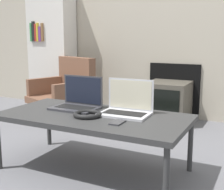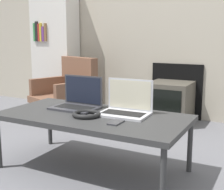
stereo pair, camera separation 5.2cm
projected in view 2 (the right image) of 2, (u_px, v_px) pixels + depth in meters
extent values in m
plane|color=slate|center=(83.00, 177.00, 2.18)|extent=(14.00, 14.00, 0.00)
cube|color=#B7AD99|center=(172.00, 7.00, 3.62)|extent=(7.00, 0.06, 2.60)
cube|color=black|center=(177.00, 91.00, 3.72)|extent=(0.61, 0.03, 0.65)
cube|color=#333333|center=(92.00, 117.00, 2.23)|extent=(1.35, 0.67, 0.04)
cylinder|color=#333333|center=(163.00, 179.00, 1.72)|extent=(0.04, 0.04, 0.38)
cylinder|color=#333333|center=(50.00, 124.00, 2.82)|extent=(0.04, 0.04, 0.38)
cylinder|color=#333333|center=(190.00, 146.00, 2.23)|extent=(0.04, 0.04, 0.38)
cube|color=#38383D|center=(75.00, 108.00, 2.39)|extent=(0.35, 0.25, 0.02)
cube|color=black|center=(75.00, 107.00, 2.39)|extent=(0.30, 0.14, 0.00)
cube|color=#38383D|center=(83.00, 90.00, 2.47)|extent=(0.35, 0.02, 0.23)
cube|color=black|center=(83.00, 90.00, 2.46)|extent=(0.32, 0.01, 0.21)
cube|color=silver|center=(123.00, 114.00, 2.20)|extent=(0.36, 0.25, 0.02)
cube|color=black|center=(124.00, 113.00, 2.20)|extent=(0.30, 0.14, 0.00)
cube|color=silver|center=(130.00, 94.00, 2.28)|extent=(0.35, 0.02, 0.23)
cube|color=beige|center=(130.00, 95.00, 2.28)|extent=(0.32, 0.01, 0.21)
torus|color=black|center=(86.00, 114.00, 2.17)|extent=(0.20, 0.20, 0.03)
cube|color=#333338|center=(116.00, 122.00, 2.00)|extent=(0.07, 0.13, 0.01)
cube|color=#4C473D|center=(170.00, 102.00, 3.53)|extent=(0.46, 0.46, 0.46)
cube|color=black|center=(164.00, 106.00, 3.33)|extent=(0.38, 0.01, 0.36)
cube|color=brown|center=(62.00, 99.00, 3.74)|extent=(0.79, 0.78, 0.08)
cube|color=brown|center=(79.00, 76.00, 3.86)|extent=(0.62, 0.31, 0.45)
cube|color=brown|center=(50.00, 85.00, 3.92)|extent=(0.24, 0.53, 0.20)
cube|color=brown|center=(76.00, 91.00, 3.51)|extent=(0.24, 0.53, 0.20)
cylinder|color=#4C3828|center=(32.00, 112.00, 3.67)|extent=(0.04, 0.04, 0.18)
cylinder|color=#4C3828|center=(68.00, 117.00, 3.43)|extent=(0.04, 0.04, 0.18)
cylinder|color=#4C3828|center=(58.00, 104.00, 4.10)|extent=(0.04, 0.04, 0.18)
cylinder|color=#4C3828|center=(92.00, 108.00, 3.86)|extent=(0.04, 0.04, 0.18)
cube|color=silver|center=(55.00, 47.00, 4.26)|extent=(0.61, 0.30, 1.64)
cube|color=#337F42|center=(35.00, 32.00, 4.17)|extent=(0.03, 0.02, 0.24)
cube|color=black|center=(37.00, 31.00, 4.16)|extent=(0.04, 0.02, 0.26)
cube|color=#B22D28|center=(39.00, 33.00, 4.14)|extent=(0.02, 0.02, 0.23)
cube|color=gold|center=(41.00, 32.00, 4.13)|extent=(0.03, 0.02, 0.24)
cube|color=#6B387F|center=(43.00, 34.00, 4.11)|extent=(0.04, 0.02, 0.19)
cube|color=brown|center=(45.00, 32.00, 4.09)|extent=(0.03, 0.02, 0.24)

